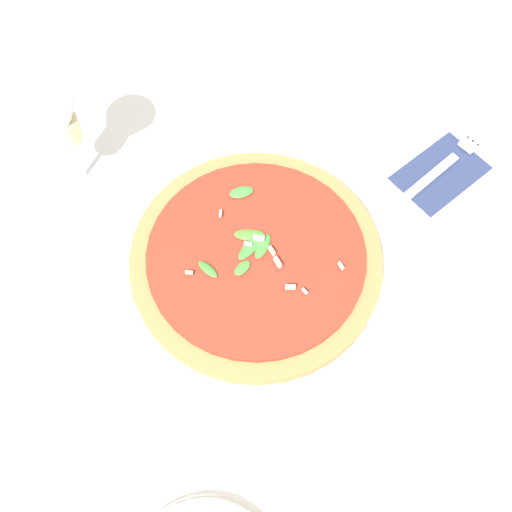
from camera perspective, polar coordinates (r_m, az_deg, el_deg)
ground_plane at (r=0.79m, az=0.91°, el=1.65°), size 6.00×6.00×0.00m
pizza_arugula_main at (r=0.76m, az=-0.00°, el=-0.44°), size 0.34×0.34×0.05m
wine_glass at (r=0.78m, az=-18.23°, el=12.33°), size 0.08×0.08×0.18m
napkin at (r=0.88m, az=17.07°, el=7.77°), size 0.14×0.11×0.01m
fork at (r=0.88m, az=17.45°, el=8.20°), size 0.19×0.08×0.00m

